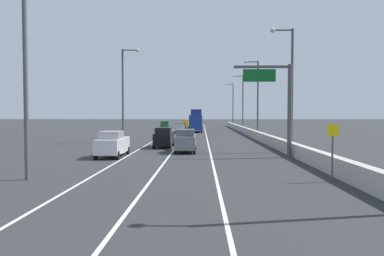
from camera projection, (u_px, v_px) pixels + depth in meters
name	position (u px, v px, depth m)	size (l,w,h in m)	color
ground_plane	(198.00, 133.00, 67.41)	(320.00, 320.00, 0.00)	#2D2D30
lane_stripe_left	(163.00, 136.00, 58.56)	(0.16, 130.00, 0.00)	silver
lane_stripe_center	(185.00, 136.00, 58.47)	(0.16, 130.00, 0.00)	silver
lane_stripe_right	(206.00, 136.00, 58.38)	(0.16, 130.00, 0.00)	silver
jersey_barrier_right	(266.00, 139.00, 43.20)	(0.60, 120.00, 1.10)	#B2ADA3
overhead_sign_gantry	(281.00, 99.00, 29.25)	(4.68, 0.36, 7.50)	#47474C
speed_advisory_sign	(333.00, 148.00, 18.88)	(0.60, 0.11, 3.00)	#4C4C51
lamp_post_right_second	(289.00, 82.00, 33.10)	(2.14, 0.44, 11.31)	#4C4C51
lamp_post_right_third	(256.00, 94.00, 53.32)	(2.14, 0.44, 11.31)	#4C4C51
lamp_post_right_fourth	(242.00, 99.00, 73.55)	(2.14, 0.44, 11.31)	#4C4C51
lamp_post_right_fifth	(232.00, 102.00, 93.78)	(2.14, 0.44, 11.31)	#4C4C51
lamp_post_left_near	(29.00, 60.00, 19.30)	(2.14, 0.44, 11.31)	#4C4C51
lamp_post_left_mid	(125.00, 90.00, 43.57)	(2.14, 0.44, 11.31)	#4C4C51
car_silver_0	(180.00, 127.00, 66.71)	(2.05, 4.13, 2.02)	#B7B7BC
car_white_1	(112.00, 144.00, 29.93)	(1.96, 4.77, 2.12)	white
car_gray_2	(186.00, 141.00, 33.61)	(1.86, 4.65, 2.12)	slate
car_yellow_3	(185.00, 124.00, 87.09)	(2.01, 4.81, 2.14)	gold
car_green_4	(165.00, 126.00, 73.69)	(1.93, 4.14, 2.00)	#196033
car_black_5	(164.00, 137.00, 38.19)	(1.90, 4.49, 2.11)	black
box_truck	(196.00, 122.00, 70.54)	(2.53, 8.44, 4.38)	navy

